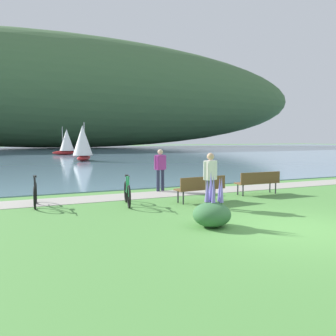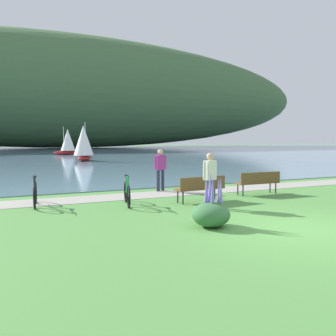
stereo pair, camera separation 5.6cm
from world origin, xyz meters
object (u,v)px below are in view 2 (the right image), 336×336
Objects in this scene: person_at_shoreline at (160,167)px; person_on_the_grass at (210,177)px; bicycle_leaning_near_bench at (35,194)px; sailboat_toward_hillside at (84,143)px; park_bench_near_camera at (201,187)px; sailboat_mid_bay at (68,142)px; bicycle_beside_path at (127,193)px; park_bench_further_along at (258,181)px.

person_at_shoreline is 1.00× the size of person_on_the_grass.
bicycle_leaning_near_bench is 5.56m from person_on_the_grass.
person_on_the_grass is at bearing -91.91° from sailboat_toward_hillside.
person_at_shoreline is at bearing 95.71° from park_bench_near_camera.
bicycle_leaning_near_bench is 22.21m from sailboat_toward_hillside.
sailboat_mid_bay is 0.99× the size of sailboat_toward_hillside.
sailboat_mid_bay is (1.07, 36.13, 1.19)m from park_bench_near_camera.
sailboat_mid_bay is at bearing 88.30° from park_bench_near_camera.
bicycle_leaning_near_bench is 1.02× the size of bicycle_beside_path.
park_bench_near_camera is 2.90m from person_at_shoreline.
sailboat_toward_hillside reaches higher than park_bench_near_camera.
bicycle_leaning_near_bench is 2.91m from bicycle_beside_path.
sailboat_mid_bay reaches higher than bicycle_beside_path.
park_bench_further_along is 22.58m from sailboat_toward_hillside.
person_at_shoreline is (2.17, 2.36, 0.58)m from bicycle_beside_path.
person_on_the_grass is at bearing -35.02° from bicycle_beside_path.
person_at_shoreline is (4.90, 1.35, 0.58)m from bicycle_leaning_near_bench.
park_bench_near_camera and park_bench_further_along have the same top height.
park_bench_further_along is at bearing 26.53° from person_on_the_grass.
sailboat_toward_hillside is (2.98, 22.43, 1.34)m from bicycle_beside_path.
park_bench_further_along is 1.06× the size of person_at_shoreline.
park_bench_near_camera is 22.96m from sailboat_toward_hillside.
park_bench_near_camera is 0.52× the size of sailboat_mid_bay.
bicycle_leaning_near_bench is 0.49× the size of sailboat_toward_hillside.
sailboat_toward_hillside reaches higher than person_on_the_grass.
park_bench_near_camera is 0.51× the size of sailboat_toward_hillside.
person_on_the_grass reaches higher than park_bench_further_along.
park_bench_further_along is 3.91m from person_at_shoreline.
park_bench_near_camera is 5.40m from bicycle_leaning_near_bench.
park_bench_further_along is 5.25m from bicycle_beside_path.
park_bench_near_camera is 1.17m from person_on_the_grass.
person_at_shoreline is (-0.28, 2.85, 0.46)m from park_bench_near_camera.
park_bench_near_camera is 2.51m from bicycle_beside_path.
person_at_shoreline is (-3.08, 2.36, 0.46)m from park_bench_further_along.
park_bench_further_along is at bearing -84.24° from sailboat_toward_hillside.
sailboat_mid_bay is 13.22m from sailboat_toward_hillside.
sailboat_mid_bay reaches higher than person_at_shoreline.
park_bench_further_along is at bearing 9.88° from park_bench_near_camera.
park_bench_further_along is 0.50× the size of sailboat_toward_hillside.
bicycle_leaning_near_bench is (-5.18, 1.50, -0.12)m from park_bench_near_camera.
bicycle_beside_path is 35.84m from sailboat_mid_bay.
park_bench_near_camera is 36.16m from sailboat_mid_bay.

